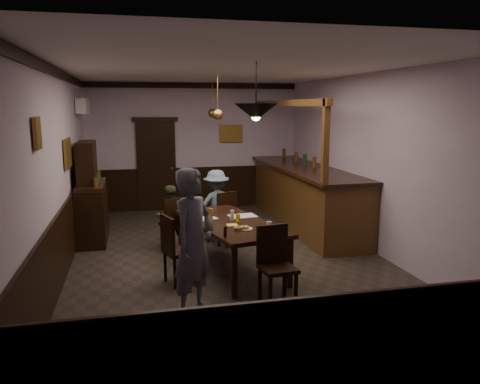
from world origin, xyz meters
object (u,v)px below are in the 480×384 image
object	(u,v)px
chair_far_right	(223,215)
coffee_cup	(269,224)
chair_near	(275,261)
person_seated_left	(169,216)
chair_side	(175,247)
sideboard	(91,202)
pendant_brass_far	(213,113)
dining_table	(230,225)
pendant_iron	(256,112)
person_seated_right	(216,205)
soda_can	(238,218)
bar_counter	(303,194)
chair_far_left	(174,221)
person_standing	(194,243)
pendant_brass_mid	(218,115)

from	to	relation	value
chair_far_right	coffee_cup	world-z (taller)	chair_far_right
chair_near	person_seated_left	size ratio (longest dim) A/B	0.89
chair_side	sideboard	world-z (taller)	sideboard
chair_far_right	pendant_brass_far	size ratio (longest dim) A/B	1.19
dining_table	pendant_iron	size ratio (longest dim) A/B	3.20
person_seated_right	dining_table	bearing A→B (deg)	77.71
person_seated_right	pendant_brass_far	size ratio (longest dim) A/B	1.62
soda_can	person_seated_left	bearing A→B (deg)	120.70
person_seated_left	dining_table	bearing A→B (deg)	101.10
pendant_iron	bar_counter	bearing A→B (deg)	59.38
chair_near	pendant_brass_far	distance (m)	5.14
person_seated_right	coffee_cup	size ratio (longest dim) A/B	16.37
bar_counter	pendant_iron	world-z (taller)	pendant_iron
pendant_iron	pendant_brass_far	world-z (taller)	same
dining_table	person_seated_right	xyz separation A→B (m)	(0.08, 1.61, -0.03)
chair_side	coffee_cup	size ratio (longest dim) A/B	12.23
pendant_iron	person_seated_left	bearing A→B (deg)	114.12
person_seated_left	sideboard	bearing A→B (deg)	-45.04
chair_far_left	pendant_iron	size ratio (longest dim) A/B	1.27
chair_far_right	pendant_iron	xyz separation A→B (m)	(0.02, -2.12, 1.84)
dining_table	person_seated_right	distance (m)	1.61
soda_can	pendant_brass_far	xyz separation A→B (m)	(0.26, 3.65, 1.49)
person_standing	pendant_brass_mid	xyz separation A→B (m)	(0.89, 3.28, 1.42)
chair_far_right	pendant_brass_far	world-z (taller)	pendant_brass_far
chair_near	sideboard	distance (m)	4.18
chair_side	person_seated_left	bearing A→B (deg)	-20.08
chair_near	coffee_cup	xyz separation A→B (m)	(0.15, 0.79, 0.27)
person_seated_right	chair_side	bearing A→B (deg)	55.74
chair_side	person_seated_right	distance (m)	2.24
sideboard	pendant_brass_mid	size ratio (longest dim) A/B	2.26
bar_counter	pendant_iron	distance (m)	4.05
bar_counter	coffee_cup	bearing A→B (deg)	-119.02
person_standing	person_seated_right	distance (m)	3.18
dining_table	person_standing	size ratio (longest dim) A/B	1.35
dining_table	coffee_cup	xyz separation A→B (m)	(0.46, -0.49, 0.11)
chair_far_left	person_standing	bearing A→B (deg)	77.12
chair_side	pendant_iron	world-z (taller)	pendant_iron
person_seated_right	bar_counter	xyz separation A→B (m)	(1.97, 0.77, -0.01)
chair_side	person_seated_left	xyz separation A→B (m)	(0.06, 1.82, 0.01)
chair_far_left	chair_far_right	world-z (taller)	chair_far_right
sideboard	bar_counter	xyz separation A→B (m)	(4.20, 0.29, -0.09)
chair_far_right	pendant_iron	size ratio (longest dim) A/B	1.30
soda_can	chair_near	bearing A→B (deg)	-79.75
person_seated_right	pendant_brass_far	bearing A→B (deg)	-107.55
dining_table	bar_counter	size ratio (longest dim) A/B	0.52
person_seated_left	soda_can	world-z (taller)	person_seated_left
coffee_cup	person_seated_right	bearing A→B (deg)	86.97
pendant_iron	pendant_brass_far	bearing A→B (deg)	87.67
bar_counter	pendant_brass_mid	bearing A→B (deg)	-163.57
dining_table	chair_near	distance (m)	1.33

